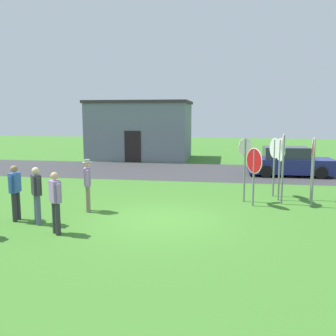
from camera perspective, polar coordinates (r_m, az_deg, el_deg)
The scene contains 15 objects.
ground_plane at distance 11.25m, azimuth -1.33°, elevation -8.09°, with size 80.00×80.00×0.00m, color #3D7528.
street_asphalt at distance 20.65m, azimuth 3.53°, elevation -0.51°, with size 60.00×6.40×0.01m, color #38383A.
building_background at distance 26.71m, azimuth -4.31°, elevation 5.96°, with size 7.17×4.79×4.14m.
parked_car_on_street at distance 20.18m, azimuth 18.39°, elevation 0.83°, with size 4.33×2.08×1.51m.
stop_sign_low_front at distance 14.08m, azimuth 17.10°, elevation 1.57°, with size 0.25×0.82×2.33m.
stop_sign_rear_left at distance 12.97m, azimuth 13.28°, elevation 0.24°, with size 0.48×0.77×2.05m.
stop_sign_rear_right at distance 14.72m, azimuth 16.30°, elevation 1.74°, with size 0.30×0.74×2.29m.
stop_sign_center_cluster at distance 13.42m, azimuth 21.83°, elevation 1.11°, with size 0.17×0.66×2.42m.
stop_sign_far_back at distance 13.48m, azimuth 17.56°, elevation 1.73°, with size 0.25×0.71×2.52m.
stop_sign_nearest at distance 14.49m, azimuth 21.68°, elevation 1.47°, with size 0.25×0.69×2.35m.
stop_sign_tallest at distance 13.54m, azimuth 11.93°, elevation 1.38°, with size 0.50×0.45×2.35m.
person_in_blue at distance 11.24m, azimuth -19.84°, elevation -3.61°, with size 0.41×0.45×1.69m.
person_near_signs at distance 11.86m, azimuth -22.77°, elevation -3.16°, with size 0.24×0.57×1.69m.
person_with_sunhat at distance 12.26m, azimuth -12.46°, elevation -2.19°, with size 0.33×0.54×1.74m.
person_in_teal at distance 10.16m, azimuth -17.18°, elevation -4.72°, with size 0.44×0.42×1.69m.
Camera 1 is at (1.96, -10.61, 3.19)m, focal length 38.99 mm.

